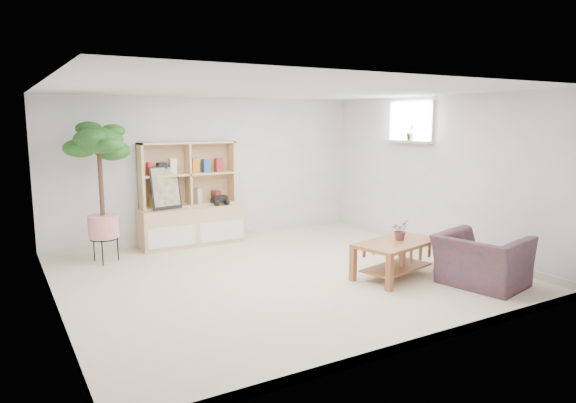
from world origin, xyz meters
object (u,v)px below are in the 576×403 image
coffee_table (397,259)px  armchair (482,257)px  storage_unit (191,194)px  floor_tree (102,193)px

coffee_table → armchair: size_ratio=1.18×
storage_unit → coffee_table: size_ratio=1.45×
storage_unit → coffee_table: bearing=-60.7°
armchair → floor_tree: bearing=35.4°
storage_unit → coffee_table: storage_unit is taller
storage_unit → armchair: (2.35, -3.83, -0.47)m
floor_tree → armchair: size_ratio=2.04×
floor_tree → armchair: floor_tree is taller
storage_unit → floor_tree: size_ratio=0.83×
coffee_table → floor_tree: size_ratio=0.58×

